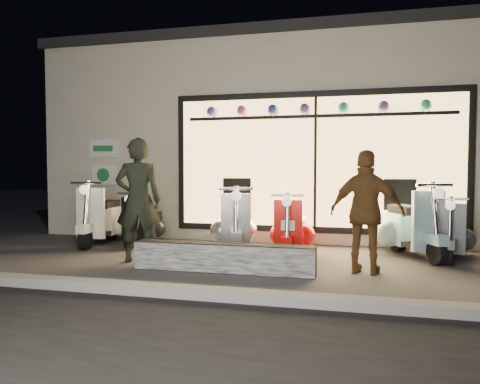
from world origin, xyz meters
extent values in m
plane|color=#383533|center=(0.00, 0.00, 0.00)|extent=(40.00, 40.00, 0.00)
cube|color=slate|center=(0.00, -2.00, 0.06)|extent=(40.00, 0.25, 0.12)
cube|color=beige|center=(0.00, 5.00, 2.00)|extent=(10.00, 6.00, 4.00)
cube|color=black|center=(0.00, 5.00, 4.10)|extent=(10.20, 6.20, 0.20)
cube|color=black|center=(0.80, 1.98, 1.55)|extent=(5.45, 0.06, 2.65)
cube|color=#FFBF6B|center=(0.80, 1.94, 1.55)|extent=(5.20, 0.04, 2.40)
cube|color=black|center=(0.80, 1.90, 2.40)|extent=(4.90, 0.06, 0.06)
cube|color=white|center=(-3.60, 1.96, 1.85)|extent=(0.65, 0.04, 0.38)
cube|color=white|center=(-3.60, 1.96, 1.30)|extent=(0.55, 0.04, 0.42)
cube|color=black|center=(-0.23, -0.65, 0.20)|extent=(2.56, 0.28, 0.40)
cylinder|color=black|center=(-0.30, 0.30, 0.18)|extent=(0.21, 0.38, 0.36)
cylinder|color=black|center=(-0.61, 1.31, 0.18)|extent=(0.23, 0.38, 0.36)
cube|color=#A5A6AA|center=(-0.36, 0.51, 0.59)|extent=(0.49, 0.21, 0.87)
cube|color=#A5A6AA|center=(-0.58, 1.21, 0.40)|extent=(0.64, 0.84, 0.49)
cube|color=black|center=(-0.55, 1.11, 0.70)|extent=(0.46, 0.65, 0.13)
sphere|color=#FFF2CC|center=(-0.30, 0.29, 1.01)|extent=(0.20, 0.20, 0.16)
cylinder|color=black|center=(0.52, 0.22, 0.17)|extent=(0.11, 0.34, 0.33)
cylinder|color=black|center=(0.49, 1.20, 0.17)|extent=(0.13, 0.34, 0.33)
cube|color=red|center=(0.52, 0.43, 0.55)|extent=(0.45, 0.09, 0.80)
cube|color=red|center=(0.49, 1.10, 0.37)|extent=(0.44, 0.70, 0.45)
cube|color=black|center=(0.49, 1.01, 0.65)|extent=(0.29, 0.56, 0.12)
sphere|color=#FFF2CC|center=(0.52, 0.21, 0.93)|extent=(0.15, 0.15, 0.15)
cylinder|color=black|center=(-2.35, 0.65, 0.16)|extent=(0.12, 0.33, 0.32)
cylinder|color=black|center=(-2.43, 1.60, 0.16)|extent=(0.14, 0.33, 0.32)
cube|color=black|center=(-2.37, 0.85, 0.53)|extent=(0.44, 0.10, 0.77)
cube|color=black|center=(-2.42, 1.50, 0.36)|extent=(0.45, 0.69, 0.43)
cube|color=black|center=(-2.41, 1.41, 0.62)|extent=(0.30, 0.55, 0.11)
sphere|color=#FFF2CC|center=(-2.35, 0.65, 0.90)|extent=(0.15, 0.15, 0.14)
cylinder|color=black|center=(-3.08, 0.41, 0.19)|extent=(0.15, 0.39, 0.38)
cylinder|color=black|center=(-3.20, 1.52, 0.19)|extent=(0.17, 0.39, 0.38)
cube|color=#F5EDC8|center=(-3.11, 0.64, 0.63)|extent=(0.52, 0.13, 0.92)
cube|color=#F5EDC8|center=(-3.19, 1.41, 0.43)|extent=(0.55, 0.83, 0.52)
cube|color=black|center=(-3.18, 1.30, 0.74)|extent=(0.38, 0.66, 0.13)
sphere|color=#FFF2CC|center=(-3.08, 0.40, 1.07)|extent=(0.19, 0.19, 0.17)
cylinder|color=black|center=(2.72, 0.55, 0.19)|extent=(0.26, 0.40, 0.39)
cylinder|color=black|center=(2.26, 1.58, 0.19)|extent=(0.28, 0.41, 0.39)
cube|color=#93CAD0|center=(2.62, 0.76, 0.64)|extent=(0.51, 0.29, 0.93)
cube|color=#93CAD0|center=(2.30, 1.48, 0.43)|extent=(0.76, 0.92, 0.52)
cube|color=black|center=(2.35, 1.37, 0.75)|extent=(0.55, 0.71, 0.14)
sphere|color=#FFF2CC|center=(2.73, 0.54, 1.08)|extent=(0.23, 0.23, 0.17)
cylinder|color=black|center=(2.90, 0.57, 0.16)|extent=(0.16, 0.33, 0.32)
cylinder|color=black|center=(3.09, 1.49, 0.16)|extent=(0.18, 0.34, 0.32)
cube|color=#4F5255|center=(2.94, 0.76, 0.53)|extent=(0.44, 0.15, 0.77)
cube|color=#4F5255|center=(3.07, 1.40, 0.36)|extent=(0.52, 0.73, 0.43)
cube|color=black|center=(3.05, 1.31, 0.62)|extent=(0.36, 0.57, 0.11)
sphere|color=#FFF2CC|center=(2.90, 0.56, 0.89)|extent=(0.17, 0.17, 0.14)
imported|color=black|center=(-1.69, -0.32, 0.95)|extent=(0.79, 0.63, 1.90)
imported|color=brown|center=(1.69, -0.29, 0.85)|extent=(1.05, 0.59, 1.69)
camera|label=1|loc=(1.57, -6.85, 1.45)|focal=35.00mm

